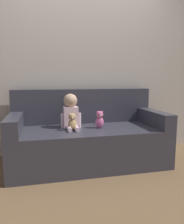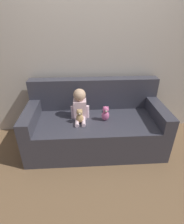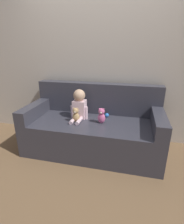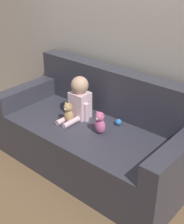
% 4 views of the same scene
% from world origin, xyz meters
% --- Properties ---
extents(ground_plane, '(12.00, 12.00, 0.00)m').
position_xyz_m(ground_plane, '(0.00, 0.00, 0.00)').
color(ground_plane, brown).
extents(wall_back, '(8.00, 0.05, 2.60)m').
position_xyz_m(wall_back, '(0.00, 0.53, 1.30)').
color(wall_back, beige).
rests_on(wall_back, ground_plane).
extents(couch, '(1.93, 0.90, 0.95)m').
position_xyz_m(couch, '(0.00, 0.06, 0.33)').
color(couch, '#383842').
rests_on(couch, ground_plane).
extents(person_baby, '(0.26, 0.37, 0.43)m').
position_xyz_m(person_baby, '(-0.22, 0.05, 0.67)').
color(person_baby, silver).
rests_on(person_baby, couch).
extents(teddy_bear_brown, '(0.10, 0.10, 0.21)m').
position_xyz_m(teddy_bear_brown, '(-0.22, -0.09, 0.58)').
color(teddy_bear_brown, tan).
rests_on(teddy_bear_brown, couch).
extents(plush_toy_side, '(0.11, 0.10, 0.22)m').
position_xyz_m(plush_toy_side, '(0.13, -0.05, 0.58)').
color(plush_toy_side, '#DB6699').
rests_on(plush_toy_side, couch).
extents(toy_ball, '(0.06, 0.06, 0.06)m').
position_xyz_m(toy_ball, '(0.17, 0.18, 0.51)').
color(toy_ball, '#337FDB').
rests_on(toy_ball, couch).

